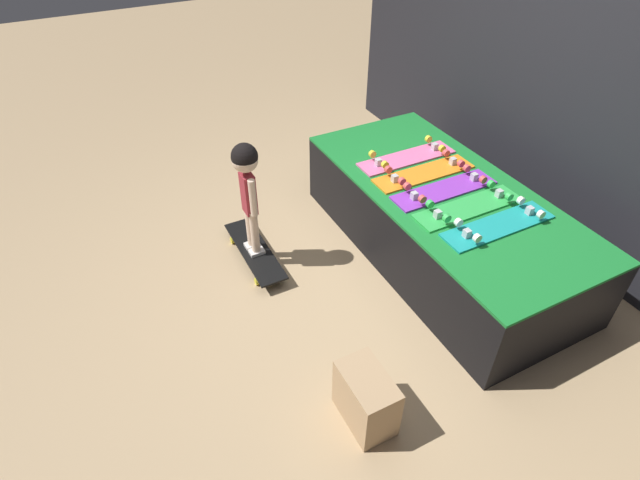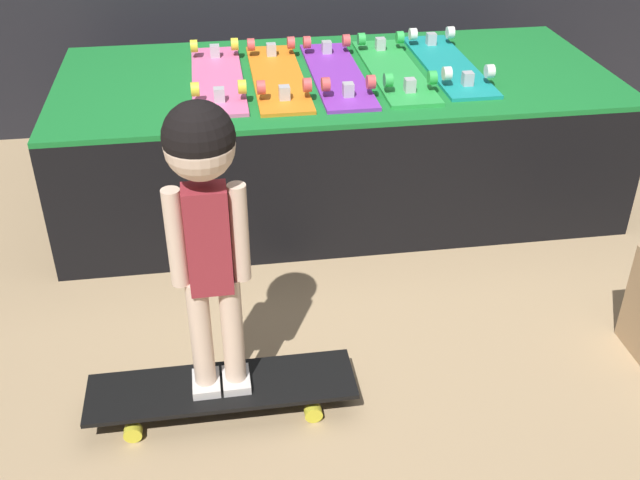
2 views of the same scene
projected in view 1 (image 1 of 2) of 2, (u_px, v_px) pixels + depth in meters
ground_plane at (360, 279)px, 3.58m from camera, size 16.00×16.00×0.00m
back_wall at (576, 50)px, 3.26m from camera, size 4.81×0.10×2.76m
display_rack at (441, 222)px, 3.64m from camera, size 2.25×1.03×0.56m
skateboard_pink_on_rack at (407, 157)px, 3.78m from camera, size 0.20×0.78×0.09m
skateboard_orange_on_rack at (424, 172)px, 3.61m from camera, size 0.20×0.78×0.09m
skateboard_purple_on_rack at (444, 189)px, 3.45m from camera, size 0.20×0.78×0.09m
skateboard_green_on_rack at (469, 206)px, 3.28m from camera, size 0.20×0.78×0.09m
skateboard_teal_on_rack at (498, 225)px, 3.13m from camera, size 0.20×0.78×0.09m
skateboard_on_floor at (255, 251)px, 3.70m from camera, size 0.78×0.21×0.09m
child at (247, 180)px, 3.30m from camera, size 0.21×0.18×0.87m
storage_box at (366, 398)px, 2.63m from camera, size 0.35×0.22×0.35m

